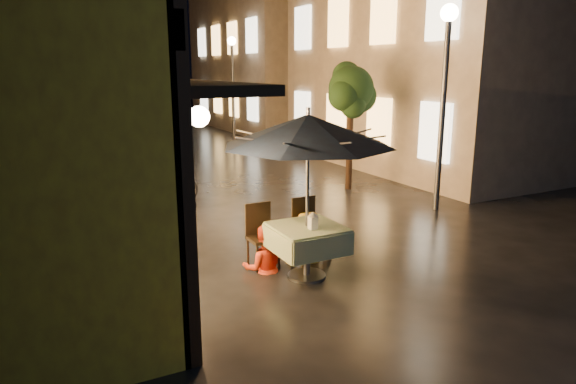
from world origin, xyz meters
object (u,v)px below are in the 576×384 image
patio_umbrella (308,130)px  person_orange (264,227)px  streetlamp_near (445,71)px  cafe_table (307,239)px  table_lantern (313,220)px  person_yellow (309,214)px  bicycle_0 (159,203)px

patio_umbrella → person_orange: patio_umbrella is taller
streetlamp_near → cafe_table: 5.27m
patio_umbrella → table_lantern: bearing=-90.0°
patio_umbrella → person_yellow: (0.36, 0.58, -1.38)m
cafe_table → table_lantern: bearing=-90.0°
streetlamp_near → table_lantern: (-4.30, -2.12, -2.00)m
person_yellow → bicycle_0: 3.58m
person_orange → person_yellow: bearing=-159.5°
person_orange → bicycle_0: 3.31m
person_orange → person_yellow: 0.80m
streetlamp_near → patio_umbrella: 4.79m
table_lantern → bicycle_0: table_lantern is taller
table_lantern → patio_umbrella: bearing=90.0°
table_lantern → person_orange: person_orange is taller
cafe_table → person_orange: 0.71m
patio_umbrella → table_lantern: size_ratio=9.84×
streetlamp_near → bicycle_0: size_ratio=2.79×
person_yellow → table_lantern: bearing=75.9°
patio_umbrella → table_lantern: patio_umbrella is taller
cafe_table → streetlamp_near: bearing=24.5°
streetlamp_near → table_lantern: bearing=-153.7°
patio_umbrella → person_orange: 1.63m
patio_umbrella → bicycle_0: bearing=108.6°
streetlamp_near → person_orange: bearing=-163.4°
streetlamp_near → person_orange: size_ratio=3.12×
streetlamp_near → patio_umbrella: bearing=-155.5°
patio_umbrella → person_yellow: size_ratio=1.61×
patio_umbrella → person_orange: size_ratio=1.82×
streetlamp_near → person_yellow: streetlamp_near is taller
table_lantern → person_yellow: bearing=64.1°
patio_umbrella → person_orange: bearing=128.5°
person_yellow → bicycle_0: bearing=-51.1°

